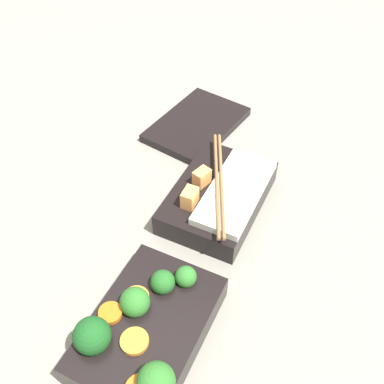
# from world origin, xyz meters

# --- Properties ---
(ground_plane) EXTENTS (3.00, 3.00, 0.00)m
(ground_plane) POSITION_xyz_m (0.00, 0.00, 0.00)
(ground_plane) COLOR gray
(bento_tray_vegetable) EXTENTS (0.19, 0.13, 0.07)m
(bento_tray_vegetable) POSITION_xyz_m (-0.13, -0.00, 0.03)
(bento_tray_vegetable) COLOR black
(bento_tray_vegetable) RESTS_ON ground_plane
(bento_tray_rice) EXTENTS (0.20, 0.13, 0.07)m
(bento_tray_rice) POSITION_xyz_m (0.11, 0.01, 0.02)
(bento_tray_rice) COLOR black
(bento_tray_rice) RESTS_ON ground_plane
(bento_lid) EXTENTS (0.20, 0.15, 0.02)m
(bento_lid) POSITION_xyz_m (0.27, 0.13, 0.01)
(bento_lid) COLOR black
(bento_lid) RESTS_ON ground_plane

